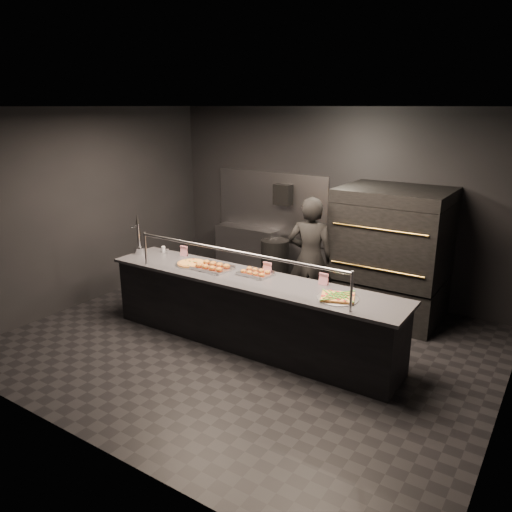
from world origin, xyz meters
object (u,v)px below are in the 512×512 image
at_px(beer_tap, 139,242).
at_px(trash_bin, 275,262).
at_px(pizza_oven, 391,253).
at_px(fire_extinguisher, 311,226).
at_px(slider_tray_a, 213,267).
at_px(worker, 310,259).
at_px(slider_tray_b, 255,273).
at_px(service_counter, 249,311).
at_px(prep_shelf, 247,251).
at_px(square_pizza, 338,297).
at_px(round_pizza, 192,263).
at_px(towel_dispenser, 283,195).

relative_size(beer_tap, trash_bin, 0.75).
bearing_deg(pizza_oven, fire_extinguisher, 162.11).
bearing_deg(slider_tray_a, trash_bin, 98.10).
bearing_deg(worker, trash_bin, -53.57).
bearing_deg(slider_tray_b, service_counter, -89.92).
height_order(beer_tap, trash_bin, beer_tap).
xyz_separation_m(prep_shelf, slider_tray_b, (1.60, -2.17, 0.49)).
bearing_deg(prep_shelf, fire_extinguisher, 3.66).
height_order(beer_tap, slider_tray_a, beer_tap).
height_order(pizza_oven, beer_tap, pizza_oven).
height_order(prep_shelf, beer_tap, beer_tap).
relative_size(prep_shelf, trash_bin, 1.50).
height_order(beer_tap, slider_tray_b, beer_tap).
relative_size(beer_tap, slider_tray_b, 1.30).
bearing_deg(trash_bin, service_counter, -67.12).
bearing_deg(worker, pizza_oven, -158.77).
distance_m(fire_extinguisher, square_pizza, 2.93).
xyz_separation_m(prep_shelf, round_pizza, (0.64, -2.30, 0.49)).
xyz_separation_m(round_pizza, worker, (1.21, 1.19, -0.03)).
relative_size(slider_tray_b, trash_bin, 0.58).
bearing_deg(beer_tap, worker, 28.59).
xyz_separation_m(pizza_oven, slider_tray_b, (-1.20, -1.75, -0.02)).
bearing_deg(fire_extinguisher, beer_tap, -123.81).
bearing_deg(beer_tap, square_pizza, -1.12).
xyz_separation_m(pizza_oven, worker, (-0.95, -0.69, -0.06)).
relative_size(pizza_oven, worker, 1.06).
bearing_deg(fire_extinguisher, pizza_oven, -17.89).
height_order(round_pizza, worker, worker).
relative_size(pizza_oven, beer_tap, 3.18).
bearing_deg(towel_dispenser, slider_tray_a, -82.77).
distance_m(beer_tap, slider_tray_a, 1.36).
xyz_separation_m(towel_dispenser, trash_bin, (0.00, -0.26, -1.15)).
distance_m(towel_dispenser, fire_extinguisher, 0.74).
relative_size(service_counter, pizza_oven, 2.15).
height_order(prep_shelf, slider_tray_a, slider_tray_a).
height_order(service_counter, slider_tray_b, service_counter).
bearing_deg(slider_tray_b, trash_bin, 114.42).
distance_m(slider_tray_b, square_pizza, 1.26).
bearing_deg(trash_bin, slider_tray_b, -65.58).
xyz_separation_m(towel_dispenser, fire_extinguisher, (0.55, 0.01, -0.49)).
bearing_deg(slider_tray_a, pizza_oven, 46.14).
bearing_deg(towel_dispenser, beer_tap, -113.81).
bearing_deg(slider_tray_a, service_counter, -2.57).
bearing_deg(round_pizza, service_counter, -1.23).
bearing_deg(service_counter, square_pizza, -2.35).
bearing_deg(beer_tap, service_counter, -0.33).
bearing_deg(slider_tray_b, fire_extinguisher, 98.84).
bearing_deg(towel_dispenser, prep_shelf, -174.29).
xyz_separation_m(towel_dispenser, worker, (1.15, -1.18, -0.65)).
bearing_deg(trash_bin, slider_tray_a, -81.90).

